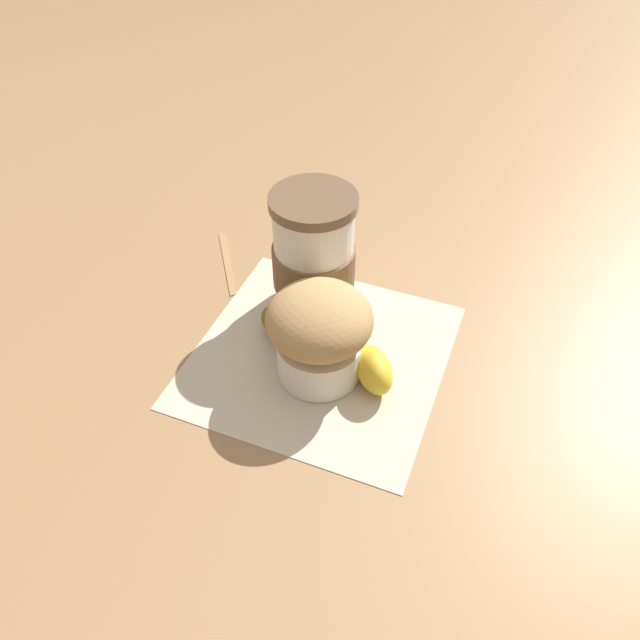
% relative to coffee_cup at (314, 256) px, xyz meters
% --- Properties ---
extents(ground_plane, '(3.00, 3.00, 0.00)m').
position_rel_coffee_cup_xyz_m(ground_plane, '(0.05, -0.06, -0.06)').
color(ground_plane, '#936D47').
extents(paper_napkin, '(0.28, 0.28, 0.00)m').
position_rel_coffee_cup_xyz_m(paper_napkin, '(0.05, -0.06, -0.06)').
color(paper_napkin, beige).
rests_on(paper_napkin, ground_plane).
extents(coffee_cup, '(0.08, 0.08, 0.13)m').
position_rel_coffee_cup_xyz_m(coffee_cup, '(0.00, 0.00, 0.00)').
color(coffee_cup, white).
rests_on(coffee_cup, paper_napkin).
extents(muffin, '(0.09, 0.09, 0.09)m').
position_rel_coffee_cup_xyz_m(muffin, '(0.06, -0.07, -0.01)').
color(muffin, white).
rests_on(muffin, paper_napkin).
extents(banana, '(0.16, 0.06, 0.04)m').
position_rel_coffee_cup_xyz_m(banana, '(0.06, -0.05, -0.04)').
color(banana, gold).
rests_on(banana, paper_napkin).
extents(wooden_stirrer, '(0.09, 0.08, 0.00)m').
position_rel_coffee_cup_xyz_m(wooden_stirrer, '(-0.12, -0.01, -0.06)').
color(wooden_stirrer, '#9E7547').
rests_on(wooden_stirrer, ground_plane).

